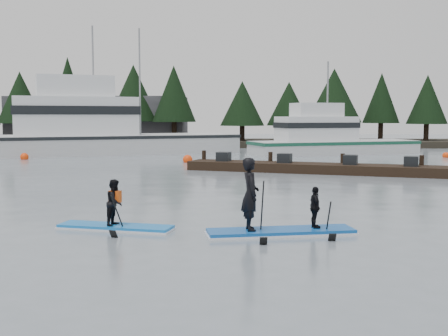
{
  "coord_description": "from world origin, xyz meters",
  "views": [
    {
      "loc": [
        0.51,
        -14.5,
        3.0
      ],
      "look_at": [
        0.0,
        6.0,
        1.1
      ],
      "focal_mm": 45.0,
      "sensor_mm": 36.0,
      "label": 1
    }
  ],
  "objects_px": {
    "paddleboard_duo": "(272,210)",
    "paddleboard_solo": "(115,213)",
    "floating_dock": "(321,168)",
    "fishing_boat_large": "(100,143)",
    "fishing_boat_medium": "(330,147)"
  },
  "relations": [
    {
      "from": "fishing_boat_medium",
      "to": "floating_dock",
      "type": "height_order",
      "value": "fishing_boat_medium"
    },
    {
      "from": "fishing_boat_large",
      "to": "fishing_boat_medium",
      "type": "relative_size",
      "value": 1.53
    },
    {
      "from": "paddleboard_duo",
      "to": "paddleboard_solo",
      "type": "bearing_deg",
      "value": 161.49
    },
    {
      "from": "paddleboard_duo",
      "to": "floating_dock",
      "type": "bearing_deg",
      "value": 66.7
    },
    {
      "from": "fishing_boat_medium",
      "to": "floating_dock",
      "type": "bearing_deg",
      "value": -120.49
    },
    {
      "from": "floating_dock",
      "to": "paddleboard_duo",
      "type": "bearing_deg",
      "value": -84.95
    },
    {
      "from": "fishing_boat_medium",
      "to": "paddleboard_solo",
      "type": "xyz_separation_m",
      "value": [
        -10.55,
        -29.96,
        -0.12
      ]
    },
    {
      "from": "fishing_boat_large",
      "to": "paddleboard_duo",
      "type": "relative_size",
      "value": 5.52
    },
    {
      "from": "paddleboard_solo",
      "to": "paddleboard_duo",
      "type": "xyz_separation_m",
      "value": [
        4.12,
        -0.58,
        0.18
      ]
    },
    {
      "from": "paddleboard_solo",
      "to": "fishing_boat_large",
      "type": "bearing_deg",
      "value": 117.1
    },
    {
      "from": "fishing_boat_medium",
      "to": "paddleboard_duo",
      "type": "distance_m",
      "value": 31.21
    },
    {
      "from": "fishing_boat_large",
      "to": "paddleboard_duo",
      "type": "bearing_deg",
      "value": -90.55
    },
    {
      "from": "fishing_boat_large",
      "to": "floating_dock",
      "type": "height_order",
      "value": "fishing_boat_large"
    },
    {
      "from": "fishing_boat_medium",
      "to": "floating_dock",
      "type": "xyz_separation_m",
      "value": [
        -2.86,
        -14.9,
        -0.32
      ]
    },
    {
      "from": "fishing_boat_medium",
      "to": "paddleboard_duo",
      "type": "xyz_separation_m",
      "value": [
        -6.43,
        -30.54,
        0.05
      ]
    }
  ]
}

